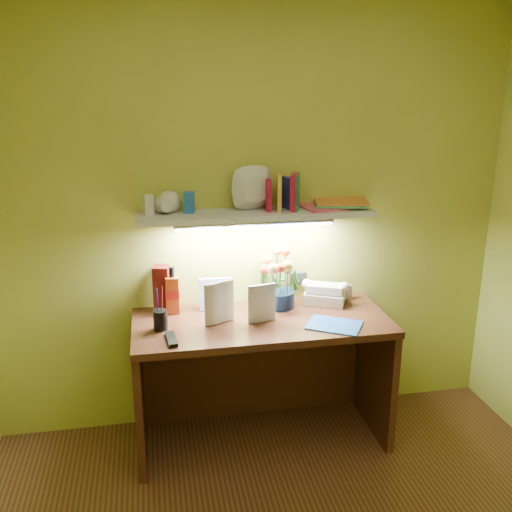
{
  "coord_description": "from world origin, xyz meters",
  "views": [
    {
      "loc": [
        -0.57,
        -1.62,
        2.0
      ],
      "look_at": [
        -0.0,
        1.35,
        1.07
      ],
      "focal_mm": 40.0,
      "sensor_mm": 36.0,
      "label": 1
    }
  ],
  "objects_px": {
    "telephone": "(325,292)",
    "desk_clock": "(344,292)",
    "desk": "(262,381)",
    "whisky_bottle": "(172,290)",
    "flower_bouquet": "(279,279)"
  },
  "relations": [
    {
      "from": "telephone",
      "to": "desk_clock",
      "type": "height_order",
      "value": "telephone"
    },
    {
      "from": "desk",
      "to": "whisky_bottle",
      "type": "distance_m",
      "value": 0.72
    },
    {
      "from": "desk",
      "to": "telephone",
      "type": "bearing_deg",
      "value": 23.13
    },
    {
      "from": "desk",
      "to": "whisky_bottle",
      "type": "bearing_deg",
      "value": 157.62
    },
    {
      "from": "telephone",
      "to": "desk",
      "type": "bearing_deg",
      "value": -131.98
    },
    {
      "from": "desk",
      "to": "telephone",
      "type": "relative_size",
      "value": 6.15
    },
    {
      "from": "telephone",
      "to": "whisky_bottle",
      "type": "relative_size",
      "value": 0.85
    },
    {
      "from": "telephone",
      "to": "whisky_bottle",
      "type": "bearing_deg",
      "value": -156.25
    },
    {
      "from": "whisky_bottle",
      "to": "desk",
      "type": "bearing_deg",
      "value": -22.38
    },
    {
      "from": "desk",
      "to": "desk_clock",
      "type": "height_order",
      "value": "desk_clock"
    },
    {
      "from": "flower_bouquet",
      "to": "whisky_bottle",
      "type": "xyz_separation_m",
      "value": [
        -0.6,
        0.02,
        -0.03
      ]
    },
    {
      "from": "desk",
      "to": "whisky_bottle",
      "type": "xyz_separation_m",
      "value": [
        -0.47,
        0.19,
        0.51
      ]
    },
    {
      "from": "telephone",
      "to": "desk_clock",
      "type": "xyz_separation_m",
      "value": [
        0.13,
        0.04,
        -0.03
      ]
    },
    {
      "from": "desk_clock",
      "to": "desk",
      "type": "bearing_deg",
      "value": -156.19
    },
    {
      "from": "desk",
      "to": "flower_bouquet",
      "type": "bearing_deg",
      "value": 52.96
    }
  ]
}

